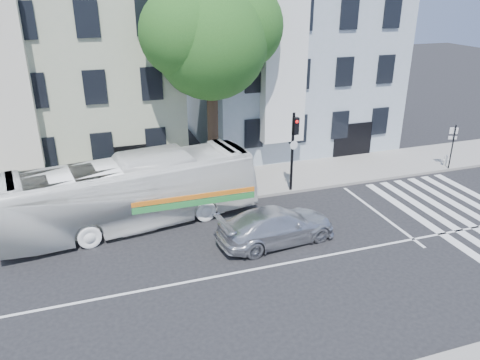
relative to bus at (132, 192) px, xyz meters
name	(u,v)px	position (x,y,z in m)	size (l,w,h in m)	color
ground	(273,266)	(4.66, -5.20, -1.58)	(120.00, 120.00, 0.00)	black
sidewalk_far	(217,186)	(4.66, 2.80, -1.51)	(80.00, 4.00, 0.15)	gray
building_left	(66,70)	(-2.34, 9.80, 3.92)	(12.00, 10.00, 11.00)	#A8AF93
building_right	(287,59)	(11.66, 9.80, 3.92)	(12.00, 10.00, 11.00)	#96AAB3
street_tree	(211,35)	(4.72, 3.54, 6.25)	(7.30, 5.90, 11.10)	#2D2116
bus	(132,192)	(0.00, 0.00, 0.00)	(11.38, 2.66, 3.17)	white
sedan	(277,225)	(5.53, -3.46, -0.84)	(5.13, 2.08, 1.49)	silver
hedge	(79,209)	(-2.37, 1.34, -1.08)	(8.50, 0.84, 0.70)	#2D571C
traffic_signal	(294,143)	(8.19, 0.90, 1.18)	(0.45, 0.53, 4.28)	black
fire_hydrant	(446,160)	(18.38, 1.36, -1.10)	(0.37, 0.21, 0.66)	silver
far_sign_pole	(453,141)	(18.24, 0.94, 0.22)	(0.46, 0.24, 2.63)	black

